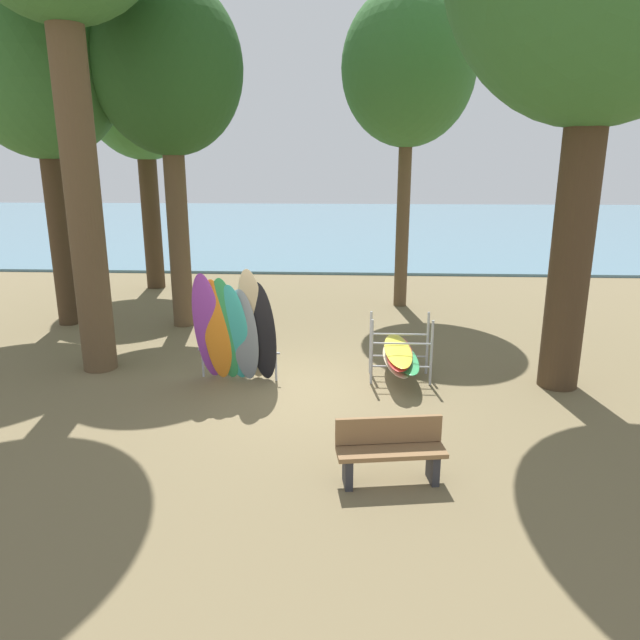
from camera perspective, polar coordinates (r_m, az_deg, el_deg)
The scene contains 9 objects.
ground_plane at distance 10.71m, azimuth -2.97°, elevation -6.88°, with size 80.00×80.00×0.00m, color brown.
lake_water at distance 39.30m, azimuth 1.49°, elevation 9.46°, with size 80.00×36.00×0.10m, color slate.
tree_mid_behind at distance 16.74m, azimuth 8.68°, elevation 23.16°, with size 3.53×3.53×8.46m.
tree_far_left_back at distance 19.79m, azimuth -17.10°, elevation 20.76°, with size 3.77×3.77×8.41m.
tree_far_right_back at distance 14.87m, azimuth -14.69°, elevation 22.54°, with size 3.44×3.44×8.11m.
tree_deep_back at distance 15.98m, azimuth -25.89°, elevation 21.83°, with size 3.89×3.89×8.55m.
leaning_board_pile at distance 10.80m, azimuth -8.36°, elevation -1.07°, with size 1.61×0.76×2.26m.
board_storage_rack at distance 11.18m, azimuth 7.79°, elevation -3.32°, with size 1.15×2.13×1.25m.
park_bench at distance 7.73m, azimuth 6.90°, elevation -12.49°, with size 1.44×0.61×0.85m.
Camera 1 is at (1.08, -9.86, 4.04)m, focal length 32.60 mm.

